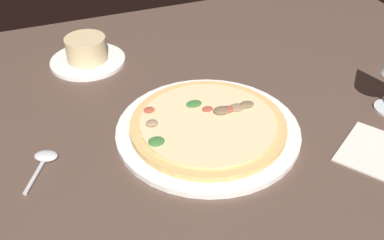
{
  "coord_description": "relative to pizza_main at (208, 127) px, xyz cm",
  "views": [
    {
      "loc": [
        -21.02,
        -61.25,
        55.51
      ],
      "look_at": [
        2.77,
        -0.78,
        7.0
      ],
      "focal_mm": 43.14,
      "sensor_mm": 36.0,
      "label": 1
    }
  ],
  "objects": [
    {
      "name": "dining_table",
      "position": [
        -5.55,
        1.54,
        -3.18
      ],
      "size": [
        150.0,
        110.0,
        4.0
      ],
      "primitive_type": "cube",
      "color": "brown",
      "rests_on": "ground"
    },
    {
      "name": "pizza_main",
      "position": [
        0.0,
        0.0,
        0.0
      ],
      "size": [
        33.06,
        33.06,
        3.39
      ],
      "color": "white",
      "rests_on": "dining_table"
    },
    {
      "name": "ramekin_on_saucer",
      "position": [
        -15.09,
        33.14,
        1.21
      ],
      "size": [
        16.64,
        16.64,
        6.09
      ],
      "color": "white",
      "rests_on": "dining_table"
    },
    {
      "name": "spoon",
      "position": [
        -28.59,
        2.43,
        -0.72
      ],
      "size": [
        6.91,
        9.99,
        1.0
      ],
      "color": "silver",
      "rests_on": "dining_table"
    }
  ]
}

